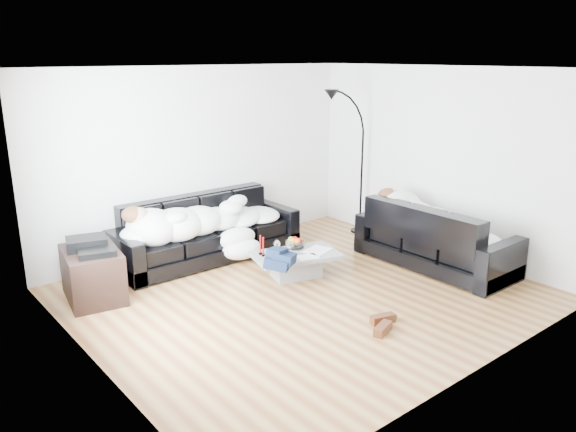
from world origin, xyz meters
TOP-DOWN VIEW (x-y plane):
  - ground at (0.00, 0.00)m, footprint 5.00×5.00m
  - wall_back at (0.00, 2.25)m, footprint 5.00×0.02m
  - wall_left at (-2.50, 0.00)m, footprint 0.02×4.50m
  - wall_right at (2.50, 0.00)m, footprint 0.02×4.50m
  - ceiling at (0.00, 0.00)m, footprint 5.00×5.00m
  - sofa_back at (-0.23, 1.78)m, footprint 2.60×0.90m
  - sofa_right at (1.98, -0.39)m, footprint 0.91×2.12m
  - sleeper_back at (-0.23, 1.73)m, footprint 2.20×0.76m
  - sleeper_right at (1.98, -0.39)m, footprint 0.77×1.82m
  - teal_cushion at (1.92, 0.27)m, footprint 0.42×0.38m
  - coffee_table at (0.28, 0.49)m, footprint 1.21×0.90m
  - fruit_bowl at (0.41, 0.66)m, footprint 0.27×0.27m
  - wine_glass_a at (0.06, 0.60)m, footprint 0.10×0.10m
  - wine_glass_b at (-0.03, 0.48)m, footprint 0.09×0.09m
  - wine_glass_c at (0.17, 0.48)m, footprint 0.09×0.09m
  - candle_left at (-0.10, 0.67)m, footprint 0.06×0.06m
  - candle_right at (-0.09, 0.74)m, footprint 0.05×0.05m
  - newspaper_a at (0.56, 0.39)m, footprint 0.41×0.36m
  - newspaper_b at (0.30, 0.28)m, footprint 0.31×0.25m
  - navy_jacket at (-0.13, 0.24)m, footprint 0.48×0.45m
  - shoes at (0.07, -1.17)m, footprint 0.49×0.38m
  - av_cabinet at (-1.96, 1.46)m, footprint 0.73×0.95m
  - stereo at (-1.96, 1.46)m, footprint 0.52×0.45m
  - floor_lamp at (2.30, 1.29)m, footprint 0.78×0.54m

SIDE VIEW (x-z plane):
  - ground at x=0.00m, z-range 0.00..0.00m
  - shoes at x=0.07m, z-range 0.00..0.10m
  - coffee_table at x=0.28m, z-range 0.00..0.31m
  - av_cabinet at x=-1.96m, z-range 0.00..0.59m
  - newspaper_b at x=0.30m, z-range 0.32..0.32m
  - newspaper_a at x=0.56m, z-range 0.32..0.32m
  - fruit_bowl at x=0.41m, z-range 0.31..0.46m
  - wine_glass_b at x=-0.03m, z-range 0.31..0.49m
  - wine_glass_c at x=0.17m, z-range 0.31..0.50m
  - wine_glass_a at x=0.06m, z-range 0.31..0.50m
  - sofa_back at x=-0.23m, z-range 0.00..0.85m
  - sofa_right at x=1.98m, z-range 0.00..0.86m
  - candle_left at x=-0.10m, z-range 0.31..0.56m
  - candle_right at x=-0.09m, z-range 0.31..0.57m
  - navy_jacket at x=-0.13m, z-range 0.39..0.58m
  - sleeper_back at x=-0.23m, z-range 0.42..0.86m
  - sleeper_right at x=1.98m, z-range 0.42..0.86m
  - stereo at x=-1.96m, z-range 0.59..0.72m
  - teal_cushion at x=1.92m, z-range 0.62..0.82m
  - floor_lamp at x=2.30m, z-range 0.00..1.99m
  - wall_back at x=0.00m, z-range 0.00..2.60m
  - wall_left at x=-2.50m, z-range 0.00..2.60m
  - wall_right at x=2.50m, z-range 0.00..2.60m
  - ceiling at x=0.00m, z-range 2.60..2.60m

